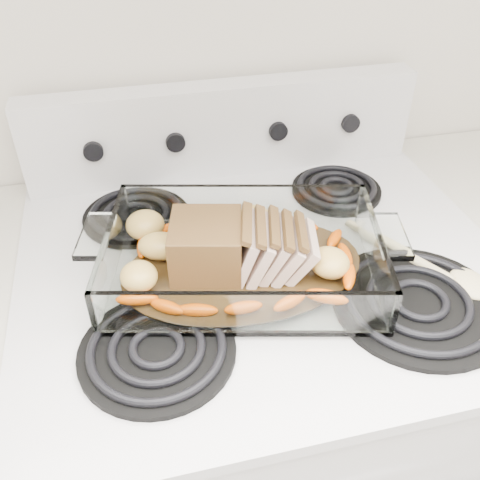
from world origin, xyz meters
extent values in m
cube|color=silver|center=(0.00, 1.66, 0.46)|extent=(0.76, 0.65, 0.92)
cube|color=silver|center=(0.00, 1.66, 0.93)|extent=(0.78, 0.67, 0.02)
cube|color=silver|center=(0.00, 1.95, 1.03)|extent=(0.76, 0.06, 0.18)
cylinder|color=black|center=(-0.19, 1.50, 0.94)|extent=(0.21, 0.21, 0.01)
cylinder|color=black|center=(0.19, 1.50, 0.94)|extent=(0.25, 0.25, 0.01)
cylinder|color=black|center=(-0.19, 1.81, 0.94)|extent=(0.19, 0.19, 0.01)
cylinder|color=black|center=(0.19, 1.81, 0.94)|extent=(0.17, 0.17, 0.01)
cylinder|color=black|center=(-0.25, 1.92, 1.03)|extent=(0.04, 0.02, 0.04)
cylinder|color=black|center=(-0.10, 1.92, 1.03)|extent=(0.04, 0.02, 0.04)
cylinder|color=black|center=(0.10, 1.92, 1.03)|extent=(0.04, 0.02, 0.04)
cylinder|color=black|center=(0.25, 1.92, 1.03)|extent=(0.04, 0.02, 0.04)
cube|color=white|center=(-0.04, 1.62, 0.95)|extent=(0.40, 0.27, 0.01)
cube|color=white|center=(-0.04, 1.49, 0.99)|extent=(0.40, 0.01, 0.07)
cube|color=white|center=(-0.04, 1.75, 0.99)|extent=(0.40, 0.01, 0.07)
cube|color=white|center=(-0.24, 1.62, 0.99)|extent=(0.01, 0.27, 0.07)
cube|color=white|center=(0.16, 1.62, 0.99)|extent=(0.01, 0.27, 0.07)
cylinder|color=black|center=(-0.04, 1.62, 0.95)|extent=(0.23, 0.23, 0.00)
cube|color=brown|center=(-0.10, 1.62, 0.99)|extent=(0.10, 0.10, 0.08)
cube|color=tan|center=(-0.04, 1.62, 0.99)|extent=(0.04, 0.10, 0.08)
cube|color=tan|center=(-0.02, 1.62, 0.99)|extent=(0.04, 0.10, 0.08)
cube|color=tan|center=(0.00, 1.62, 0.99)|extent=(0.05, 0.10, 0.07)
cube|color=tan|center=(0.02, 1.62, 0.99)|extent=(0.05, 0.09, 0.07)
cube|color=tan|center=(0.04, 1.62, 0.99)|extent=(0.05, 0.09, 0.06)
ellipsoid|color=#C85703|center=(-0.18, 1.54, 0.96)|extent=(0.06, 0.02, 0.02)
ellipsoid|color=#C85703|center=(0.07, 1.54, 0.96)|extent=(0.06, 0.02, 0.02)
ellipsoid|color=#C85703|center=(0.11, 1.64, 0.96)|extent=(0.06, 0.02, 0.02)
ellipsoid|color=#C85703|center=(-0.19, 1.66, 0.96)|extent=(0.06, 0.02, 0.02)
ellipsoid|color=tan|center=(-0.19, 1.69, 0.97)|extent=(0.06, 0.05, 0.04)
ellipsoid|color=tan|center=(-0.02, 1.70, 0.97)|extent=(0.06, 0.05, 0.04)
ellipsoid|color=tan|center=(0.08, 1.60, 0.97)|extent=(0.06, 0.05, 0.04)
cylinder|color=beige|center=(0.21, 1.61, 0.95)|extent=(0.11, 0.19, 0.02)
ellipsoid|color=beige|center=(0.28, 1.51, 0.95)|extent=(0.06, 0.07, 0.02)
camera|label=1|loc=(-0.19, 1.01, 1.49)|focal=40.00mm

